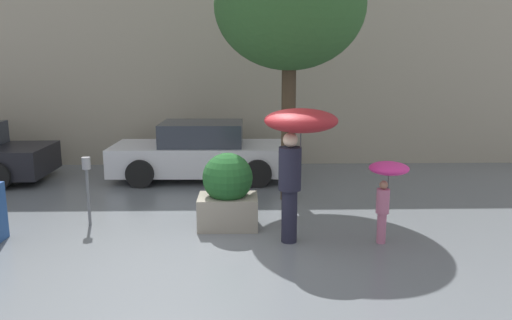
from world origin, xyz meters
TOP-DOWN VIEW (x-y plane):
  - ground_plane at (0.00, 0.00)m, footprint 40.00×40.00m
  - building_facade at (0.00, 6.50)m, footprint 18.00×0.30m
  - planter_box at (0.37, 1.13)m, footprint 0.98×0.83m
  - person_adult at (1.44, 0.38)m, footprint 1.08×1.08m
  - person_child at (2.79, 0.36)m, footprint 0.60×0.60m
  - parked_car_near at (-0.33, 4.70)m, footprint 4.20×1.98m
  - street_tree at (1.52, 2.83)m, footprint 2.85×2.85m
  - parking_meter at (-1.98, 1.29)m, footprint 0.14×0.14m

SIDE VIEW (x-z plane):
  - ground_plane at x=0.00m, z-range 0.00..0.00m
  - parked_car_near at x=-0.33m, z-range -0.06..1.28m
  - planter_box at x=0.37m, z-range -0.01..1.25m
  - parking_meter at x=-1.98m, z-range 0.26..1.43m
  - person_child at x=2.79m, z-range 0.36..1.61m
  - person_adult at x=1.44m, z-range 0.61..2.67m
  - building_facade at x=0.00m, z-range 0.00..6.00m
  - street_tree at x=1.52m, z-range 1.25..6.23m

